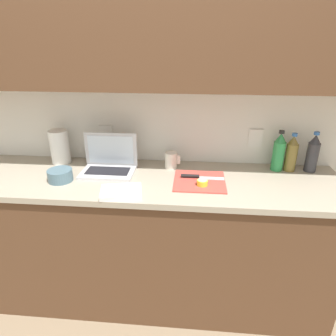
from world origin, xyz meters
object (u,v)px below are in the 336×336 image
at_px(bottle_oil_tall, 291,154).
at_px(paper_towel_roll, 60,147).
at_px(bottle_water_clear, 313,154).
at_px(lemon_half_cut, 202,182).
at_px(measuring_cup, 171,160).
at_px(knife, 195,177).
at_px(bottle_green_soda, 279,152).
at_px(cutting_board, 200,181).
at_px(laptop, 109,163).
at_px(bowl_white, 60,175).

distance_m(bottle_oil_tall, paper_towel_roll, 1.50).
relative_size(bottle_water_clear, paper_towel_roll, 1.15).
relative_size(bottle_oil_tall, bottle_water_clear, 0.95).
height_order(lemon_half_cut, measuring_cup, measuring_cup).
distance_m(knife, paper_towel_roll, 0.93).
distance_m(lemon_half_cut, bottle_water_clear, 0.74).
bearing_deg(bottle_green_soda, paper_towel_roll, -179.92).
xyz_separation_m(cutting_board, lemon_half_cut, (0.01, -0.06, 0.02)).
bearing_deg(lemon_half_cut, laptop, 164.63).
bearing_deg(lemon_half_cut, knife, 114.09).
height_order(bottle_green_soda, bottle_water_clear, bottle_green_soda).
bearing_deg(measuring_cup, bowl_white, -158.26).
relative_size(cutting_board, measuring_cup, 2.87).
bearing_deg(laptop, bottle_oil_tall, 5.75).
bearing_deg(paper_towel_roll, bowl_white, -68.00).
xyz_separation_m(laptop, measuring_cup, (0.38, 0.09, -0.00)).
distance_m(knife, bottle_green_soda, 0.56).
distance_m(lemon_half_cut, bowl_white, 0.84).
bearing_deg(cutting_board, lemon_half_cut, -75.74).
height_order(bottle_green_soda, measuring_cup, bottle_green_soda).
height_order(bottle_oil_tall, paper_towel_roll, bottle_oil_tall).
relative_size(laptop, lemon_half_cut, 5.42).
relative_size(knife, bowl_white, 1.79).
bearing_deg(cutting_board, knife, 127.28).
bearing_deg(cutting_board, laptop, 169.72).
relative_size(bottle_green_soda, bowl_white, 1.82).
bearing_deg(bowl_white, bottle_oil_tall, 11.33).
xyz_separation_m(knife, measuring_cup, (-0.16, 0.16, 0.04)).
bearing_deg(laptop, lemon_half_cut, -15.54).
bearing_deg(bowl_white, measuring_cup, 21.74).
bearing_deg(cutting_board, measuring_cup, 133.34).
bearing_deg(bowl_white, knife, 6.66).
relative_size(bottle_water_clear, measuring_cup, 2.47).
relative_size(knife, lemon_half_cut, 4.16).
bearing_deg(bowl_white, bottle_water_clear, 10.40).
relative_size(knife, bottle_green_soda, 0.99).
relative_size(bottle_oil_tall, measuring_cup, 2.36).
bearing_deg(bottle_green_soda, bottle_water_clear, 0.00).
relative_size(cutting_board, lemon_half_cut, 4.84).
relative_size(laptop, paper_towel_roll, 1.49).
bearing_deg(knife, laptop, 173.20).
distance_m(cutting_board, bowl_white, 0.82).
xyz_separation_m(knife, bottle_green_soda, (0.52, 0.19, 0.10)).
bearing_deg(bottle_water_clear, bottle_green_soda, 180.00).
bearing_deg(bottle_green_soda, bowl_white, -168.01).
bearing_deg(bottle_green_soda, lemon_half_cut, -149.77).
xyz_separation_m(cutting_board, bottle_water_clear, (0.70, 0.22, 0.11)).
xyz_separation_m(bottle_water_clear, bowl_white, (-1.52, -0.28, -0.08)).
bearing_deg(knife, measuring_cup, 134.89).
relative_size(measuring_cup, paper_towel_roll, 0.47).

